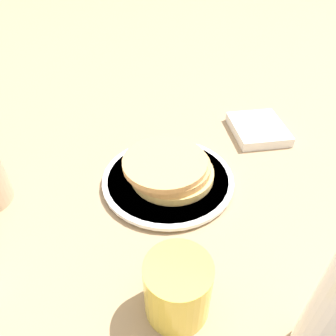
% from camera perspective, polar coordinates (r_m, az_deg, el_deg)
% --- Properties ---
extents(ground_plane, '(4.00, 4.00, 0.00)m').
position_cam_1_polar(ground_plane, '(0.60, -0.88, -0.57)').
color(ground_plane, '#9E7F5B').
extents(plate, '(0.23, 0.23, 0.01)m').
position_cam_1_polar(plate, '(0.57, 0.00, -2.00)').
color(plate, white).
rests_on(plate, ground_plane).
extents(pancake_stack, '(0.15, 0.15, 0.04)m').
position_cam_1_polar(pancake_stack, '(0.56, 0.18, -0.01)').
color(pancake_stack, '#D7B467').
rests_on(pancake_stack, plate).
extents(juice_glass, '(0.08, 0.08, 0.08)m').
position_cam_1_polar(juice_glass, '(0.40, 1.68, -20.19)').
color(juice_glass, yellow).
rests_on(juice_glass, ground_plane).
extents(napkin, '(0.16, 0.15, 0.02)m').
position_cam_1_polar(napkin, '(0.72, 15.40, 6.58)').
color(napkin, white).
rests_on(napkin, ground_plane).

